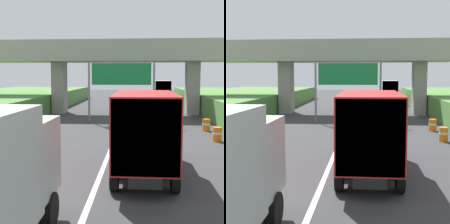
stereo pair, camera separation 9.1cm
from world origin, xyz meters
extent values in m
cube|color=white|center=(0.00, 29.92, 0.00)|extent=(0.20, 99.84, 0.01)
cube|color=#9E998E|center=(0.00, 37.40, 6.18)|extent=(40.00, 4.80, 1.10)
cube|color=#9E998E|center=(0.00, 35.18, 7.28)|extent=(40.00, 0.36, 1.10)
cube|color=#9E998E|center=(0.00, 39.62, 7.28)|extent=(40.00, 0.36, 1.10)
cube|color=gray|center=(-7.22, 37.40, 2.81)|extent=(1.30, 2.20, 5.63)
cube|color=gray|center=(7.22, 37.40, 2.81)|extent=(1.30, 2.20, 5.63)
cylinder|color=slate|center=(-2.85, 30.40, 2.66)|extent=(0.18, 0.18, 5.33)
cylinder|color=slate|center=(2.85, 30.40, 2.66)|extent=(0.18, 0.18, 5.33)
cube|color=#167238|center=(0.00, 30.40, 4.28)|extent=(5.20, 0.12, 1.90)
cube|color=white|center=(0.00, 30.39, 4.28)|extent=(4.89, 0.01, 1.67)
cube|color=#B2B5B7|center=(-1.79, 9.90, 1.89)|extent=(2.10, 2.10, 2.10)
cube|color=#2D3842|center=(-1.79, 10.92, 2.19)|extent=(1.89, 0.06, 0.90)
cylinder|color=black|center=(-0.82, 9.90, 0.48)|extent=(0.30, 0.96, 0.96)
cube|color=black|center=(4.99, 52.53, 0.66)|extent=(1.10, 7.30, 0.36)
cube|color=silver|center=(4.99, 55.13, 1.89)|extent=(2.10, 2.10, 2.10)
cube|color=#2D3842|center=(4.99, 56.15, 2.19)|extent=(1.89, 0.06, 0.90)
cube|color=#B7B7B2|center=(4.99, 51.48, 2.14)|extent=(2.30, 5.20, 2.60)
cube|color=gray|center=(4.99, 48.90, 2.14)|extent=(2.21, 0.04, 2.50)
cylinder|color=black|center=(4.02, 55.13, 0.48)|extent=(0.30, 0.96, 0.96)
cylinder|color=black|center=(5.96, 55.13, 0.48)|extent=(0.30, 0.96, 0.96)
cylinder|color=black|center=(3.92, 50.05, 0.48)|extent=(0.30, 0.96, 0.96)
cylinder|color=black|center=(6.06, 50.05, 0.48)|extent=(0.30, 0.96, 0.96)
cylinder|color=black|center=(3.92, 51.74, 0.48)|extent=(0.30, 0.96, 0.96)
cylinder|color=black|center=(6.06, 51.74, 0.48)|extent=(0.30, 0.96, 0.96)
cube|color=black|center=(1.79, 15.37, 0.66)|extent=(1.10, 7.30, 0.36)
cube|color=red|center=(1.79, 17.97, 1.89)|extent=(2.10, 2.10, 2.10)
cube|color=#2D3842|center=(1.79, 18.99, 2.19)|extent=(1.89, 0.06, 0.90)
cube|color=red|center=(1.79, 14.32, 2.14)|extent=(2.30, 5.20, 2.60)
cube|color=maroon|center=(1.79, 11.74, 2.14)|extent=(2.21, 0.04, 2.50)
cylinder|color=black|center=(0.82, 17.97, 0.48)|extent=(0.30, 0.96, 0.96)
cylinder|color=black|center=(2.76, 17.97, 0.48)|extent=(0.30, 0.96, 0.96)
cylinder|color=black|center=(0.72, 12.89, 0.48)|extent=(0.30, 0.96, 0.96)
cylinder|color=black|center=(2.86, 12.89, 0.48)|extent=(0.30, 0.96, 0.96)
cylinder|color=black|center=(0.72, 14.58, 0.48)|extent=(0.30, 0.96, 0.96)
cylinder|color=black|center=(2.86, 14.58, 0.48)|extent=(0.30, 0.96, 0.96)
cube|color=black|center=(1.57, 41.25, 0.70)|extent=(1.76, 4.10, 0.76)
cube|color=black|center=(1.57, 41.10, 1.40)|extent=(1.56, 1.90, 0.64)
cube|color=#2D3842|center=(1.57, 40.18, 1.40)|extent=(1.44, 0.06, 0.54)
cylinder|color=black|center=(0.75, 42.52, 0.32)|extent=(0.22, 0.64, 0.64)
cylinder|color=black|center=(2.39, 42.52, 0.32)|extent=(0.22, 0.64, 0.64)
cylinder|color=black|center=(0.75, 39.98, 0.32)|extent=(0.22, 0.64, 0.64)
cylinder|color=black|center=(2.39, 39.98, 0.32)|extent=(0.22, 0.64, 0.64)
cylinder|color=orange|center=(6.49, 22.40, 0.45)|extent=(0.56, 0.56, 0.90)
cylinder|color=white|center=(6.49, 22.40, 0.52)|extent=(0.57, 0.57, 0.12)
cylinder|color=orange|center=(6.59, 26.39, 0.45)|extent=(0.56, 0.56, 0.90)
cylinder|color=white|center=(6.59, 26.39, 0.52)|extent=(0.57, 0.57, 0.12)
camera|label=1|loc=(1.58, 1.47, 4.09)|focal=52.93mm
camera|label=2|loc=(1.67, 1.47, 4.09)|focal=52.93mm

